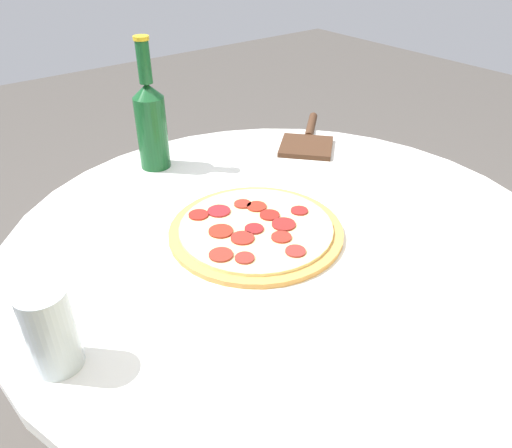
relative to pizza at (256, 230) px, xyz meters
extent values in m
cylinder|color=silver|center=(-0.04, 0.04, -0.40)|extent=(0.09, 0.09, 0.73)
cylinder|color=silver|center=(-0.04, 0.04, -0.02)|extent=(1.01, 1.01, 0.02)
cylinder|color=#C68E47|center=(0.00, 0.00, 0.00)|extent=(0.32, 0.32, 0.01)
cylinder|color=beige|center=(0.00, 0.00, 0.00)|extent=(0.28, 0.28, 0.01)
cylinder|color=maroon|center=(-0.03, -0.08, 0.01)|extent=(0.03, 0.03, 0.00)
cylinder|color=maroon|center=(0.00, 0.10, 0.01)|extent=(0.03, 0.03, 0.00)
cylinder|color=maroon|center=(0.10, 0.04, 0.01)|extent=(0.04, 0.04, 0.00)
cylinder|color=maroon|center=(0.06, -0.09, 0.01)|extent=(0.04, 0.04, 0.00)
cylinder|color=maroon|center=(0.06, -0.02, 0.01)|extent=(0.04, 0.04, 0.00)
cylinder|color=maroon|center=(0.04, 0.02, 0.01)|extent=(0.04, 0.04, 0.00)
cylinder|color=maroon|center=(-0.01, 0.06, 0.01)|extent=(0.04, 0.04, 0.00)
cylinder|color=maroon|center=(-0.10, 0.01, 0.01)|extent=(0.03, 0.03, 0.00)
cylinder|color=maroon|center=(-0.04, -0.01, 0.01)|extent=(0.04, 0.04, 0.00)
cylinder|color=maroon|center=(0.02, -0.08, 0.01)|extent=(0.04, 0.04, 0.00)
cylinder|color=maroon|center=(0.08, 0.07, 0.01)|extent=(0.03, 0.03, 0.00)
cylinder|color=maroon|center=(-0.05, -0.05, 0.01)|extent=(0.04, 0.04, 0.00)
cylinder|color=maroon|center=(0.01, 0.01, 0.01)|extent=(0.03, 0.03, 0.00)
cylinder|color=maroon|center=(-0.04, 0.03, 0.01)|extent=(0.04, 0.04, 0.00)
cylinder|color=#144C23|center=(0.01, -0.36, 0.07)|extent=(0.07, 0.07, 0.16)
cone|color=#144C23|center=(0.01, -0.36, 0.17)|extent=(0.07, 0.07, 0.03)
cylinder|color=#144C23|center=(0.01, -0.36, 0.23)|extent=(0.03, 0.03, 0.09)
cylinder|color=gold|center=(0.01, -0.36, 0.27)|extent=(0.03, 0.03, 0.01)
cube|color=#422819|center=(-0.33, -0.22, 0.00)|extent=(0.18, 0.18, 0.01)
cylinder|color=#422819|center=(-0.43, -0.31, 0.00)|extent=(0.12, 0.11, 0.02)
cylinder|color=#ADBCC6|center=(0.39, 0.08, 0.05)|extent=(0.06, 0.06, 0.12)
camera|label=1|loc=(0.46, 0.60, 0.50)|focal=35.00mm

